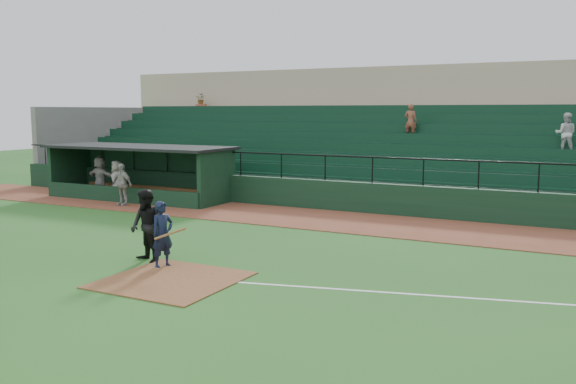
% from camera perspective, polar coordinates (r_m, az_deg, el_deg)
% --- Properties ---
extents(ground, '(90.00, 90.00, 0.00)m').
position_cam_1_polar(ground, '(15.49, -8.60, -7.34)').
color(ground, '#22571C').
rests_on(ground, ground).
extents(warning_track, '(40.00, 4.00, 0.03)m').
position_cam_1_polar(warning_track, '(22.29, 3.55, -2.62)').
color(warning_track, brown).
rests_on(warning_track, ground).
extents(home_plate_dirt, '(3.00, 3.00, 0.03)m').
position_cam_1_polar(home_plate_dirt, '(14.72, -10.90, -8.13)').
color(home_plate_dirt, brown).
rests_on(home_plate_dirt, ground).
extents(foul_line, '(17.49, 4.44, 0.01)m').
position_cam_1_polar(foul_line, '(13.89, 23.05, -9.61)').
color(foul_line, white).
rests_on(foul_line, ground).
extents(stadium_structure, '(38.00, 13.08, 6.40)m').
position_cam_1_polar(stadium_structure, '(29.92, 10.16, 4.30)').
color(stadium_structure, black).
rests_on(stadium_structure, ground).
extents(dugout, '(8.90, 3.20, 2.42)m').
position_cam_1_polar(dugout, '(28.65, -13.26, 2.13)').
color(dugout, black).
rests_on(dugout, ground).
extents(batter_at_plate, '(1.08, 0.73, 1.71)m').
position_cam_1_polar(batter_at_plate, '(15.78, -11.72, -3.93)').
color(batter_at_plate, black).
rests_on(batter_at_plate, ground).
extents(umpire, '(1.15, 1.02, 1.95)m').
position_cam_1_polar(umpire, '(16.39, -13.19, -3.14)').
color(umpire, black).
rests_on(umpire, ground).
extents(dugout_player_a, '(1.06, 0.48, 1.77)m').
position_cam_1_polar(dugout_player_a, '(26.35, -15.36, 0.69)').
color(dugout_player_a, '#9F9B95').
rests_on(dugout_player_a, warning_track).
extents(dugout_player_b, '(1.02, 0.96, 1.76)m').
position_cam_1_polar(dugout_player_b, '(28.10, -15.79, 1.08)').
color(dugout_player_b, '#9B9691').
rests_on(dugout_player_b, warning_track).
extents(dugout_player_c, '(1.79, 0.68, 1.89)m').
position_cam_1_polar(dugout_player_c, '(29.14, -17.23, 1.38)').
color(dugout_player_c, '#A49E99').
rests_on(dugout_player_c, warning_track).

